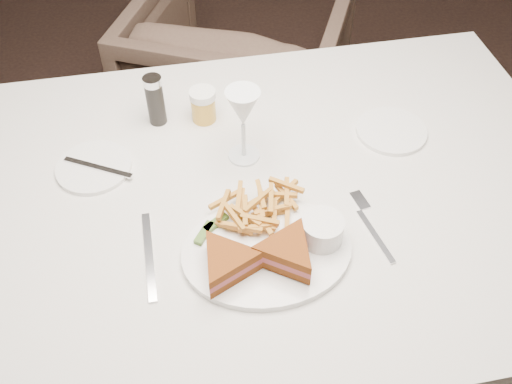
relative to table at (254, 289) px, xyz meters
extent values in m
plane|color=black|center=(-0.17, 0.21, -0.38)|extent=(5.00, 5.00, 0.00)
cube|color=silver|center=(0.00, 0.00, 0.00)|extent=(1.51, 1.09, 0.75)
imported|color=#4B382E|center=(0.03, 0.97, -0.01)|extent=(0.89, 0.87, 0.73)
ellipsoid|color=white|center=(0.01, -0.16, 0.38)|extent=(0.35, 0.28, 0.01)
cube|color=silver|center=(-0.21, -0.15, 0.38)|extent=(0.04, 0.21, 0.00)
cylinder|color=white|center=(-0.34, 0.09, 0.38)|extent=(0.16, 0.16, 0.01)
cylinder|color=white|center=(0.32, 0.15, 0.38)|extent=(0.16, 0.16, 0.01)
cylinder|color=black|center=(-0.20, 0.23, 0.44)|extent=(0.04, 0.04, 0.12)
cylinder|color=gold|center=(-0.10, 0.23, 0.42)|extent=(0.06, 0.06, 0.08)
cube|color=#406122|center=(-0.08, -0.10, 0.40)|extent=(0.05, 0.05, 0.01)
cube|color=#406122|center=(-0.10, -0.12, 0.40)|extent=(0.04, 0.06, 0.01)
cylinder|color=white|center=(0.12, -0.15, 0.42)|extent=(0.08, 0.08, 0.05)
camera|label=1|loc=(-0.06, -0.79, 1.24)|focal=40.00mm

